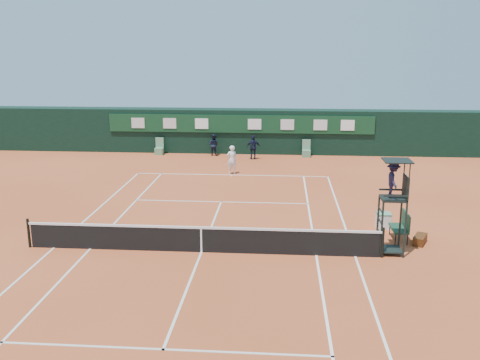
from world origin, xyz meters
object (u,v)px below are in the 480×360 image
object	(u,v)px
umpire_chair	(394,187)
player	(232,160)
tennis_net	(201,239)
cooler	(383,220)
player_bench	(402,225)

from	to	relation	value
umpire_chair	player	world-z (taller)	umpire_chair
tennis_net	cooler	world-z (taller)	tennis_net
cooler	player	xyz separation A→B (m)	(-7.04, 9.02, 0.51)
tennis_net	umpire_chair	xyz separation A→B (m)	(6.74, 0.43, 1.95)
tennis_net	cooler	xyz separation A→B (m)	(7.02, 3.18, -0.18)
tennis_net	umpire_chair	bearing A→B (deg)	3.68
umpire_chair	tennis_net	bearing A→B (deg)	-176.32
tennis_net	player	xyz separation A→B (m)	(-0.03, 12.20, 0.33)
tennis_net	player_bench	size ratio (longest dim) A/B	10.75
tennis_net	player	bearing A→B (deg)	90.14
tennis_net	player_bench	distance (m)	7.68
player_bench	player	xyz separation A→B (m)	(-7.48, 10.35, 0.24)
cooler	player	size ratio (longest dim) A/B	0.39
umpire_chair	player	bearing A→B (deg)	119.89
cooler	player	world-z (taller)	player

